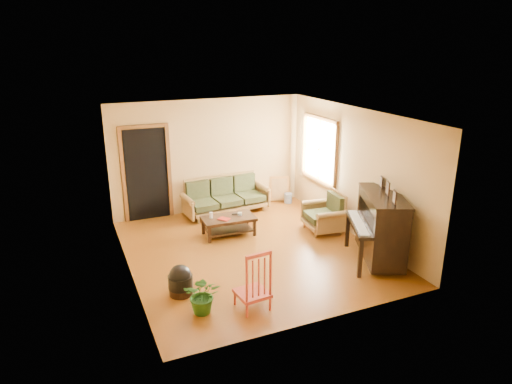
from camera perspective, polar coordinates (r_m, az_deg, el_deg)
name	(u,v)px	position (r m, az deg, el deg)	size (l,w,h in m)	color
floor	(252,251)	(8.78, -0.57, -7.36)	(5.00, 5.00, 0.00)	#61310C
doorway	(147,175)	(10.29, -13.51, 2.13)	(1.08, 0.16, 2.05)	black
window	(320,150)	(10.34, 7.96, 5.27)	(0.12, 1.36, 1.46)	white
sofa	(226,196)	(10.52, -3.73, -0.47)	(1.97, 0.83, 0.84)	olive
coffee_table	(229,226)	(9.41, -3.44, -4.26)	(1.07, 0.59, 0.39)	black
armchair	(323,212)	(9.61, 8.37, -2.49)	(0.80, 0.84, 0.84)	olive
piano	(381,228)	(8.44, 15.38, -4.41)	(0.85, 1.44, 1.27)	black
footstool	(181,284)	(7.40, -9.41, -11.23)	(0.39, 0.39, 0.37)	black
red_chair	(252,278)	(6.83, -0.47, -10.75)	(0.45, 0.50, 0.97)	maroon
leaning_frame	(279,188)	(11.37, 2.94, 0.47)	(0.49, 0.11, 0.65)	#C68B42
ceramic_crock	(288,198)	(11.28, 4.04, -0.77)	(0.20, 0.20, 0.24)	#365BA3
potted_plant	(203,295)	(6.85, -6.61, -12.62)	(0.53, 0.46, 0.59)	#245919
book	(222,220)	(9.15, -4.30, -3.56)	(0.17, 0.23, 0.02)	maroon
candle	(211,215)	(9.30, -5.64, -2.90)	(0.07, 0.07, 0.12)	white
glass_jar	(240,214)	(9.42, -2.03, -2.76)	(0.09, 0.09, 0.06)	silver
remote	(235,214)	(9.49, -2.64, -2.75)	(0.13, 0.04, 0.01)	black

